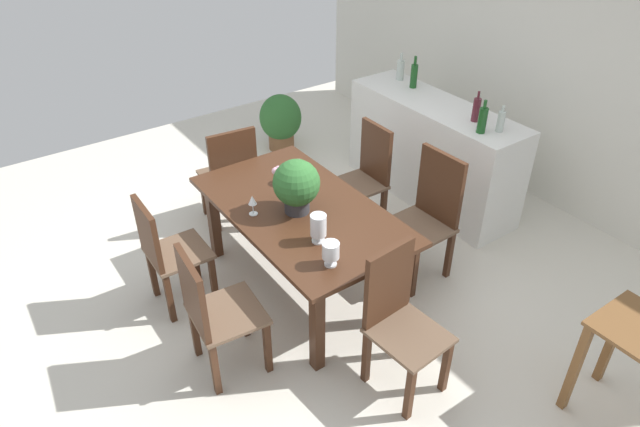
# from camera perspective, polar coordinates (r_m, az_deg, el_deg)

# --- Properties ---
(ground_plane) EXTENTS (7.04, 7.04, 0.00)m
(ground_plane) POSITION_cam_1_polar(r_m,az_deg,el_deg) (4.71, -0.40, -6.56)
(ground_plane) COLOR silver
(back_wall) EXTENTS (6.40, 0.10, 2.60)m
(back_wall) POSITION_cam_1_polar(r_m,az_deg,el_deg) (5.76, 22.01, 13.81)
(back_wall) COLOR silver
(back_wall) RESTS_ON ground
(dining_table) EXTENTS (1.75, 0.99, 0.75)m
(dining_table) POSITION_cam_1_polar(r_m,az_deg,el_deg) (4.25, -1.95, -0.53)
(dining_table) COLOR #422616
(dining_table) RESTS_ON ground
(chair_near_right) EXTENTS (0.49, 0.48, 0.97)m
(chair_near_right) POSITION_cam_1_polar(r_m,az_deg,el_deg) (3.72, -10.86, -9.46)
(chair_near_right) COLOR #422616
(chair_near_right) RESTS_ON ground
(chair_head_end) EXTENTS (0.45, 0.51, 0.96)m
(chair_head_end) POSITION_cam_1_polar(r_m,az_deg,el_deg) (5.14, -8.95, 4.24)
(chair_head_end) COLOR #422616
(chair_head_end) RESTS_ON ground
(chair_far_left) EXTENTS (0.42, 0.47, 0.99)m
(chair_far_left) POSITION_cam_1_polar(r_m,az_deg,el_deg) (5.05, 4.56, 3.97)
(chair_far_left) COLOR #422616
(chair_far_left) RESTS_ON ground
(chair_near_left) EXTENTS (0.43, 0.43, 0.94)m
(chair_near_left) POSITION_cam_1_polar(r_m,az_deg,el_deg) (4.30, -15.29, -3.53)
(chair_near_left) COLOR #422616
(chair_near_left) RESTS_ON ground
(chair_far_right) EXTENTS (0.49, 0.49, 1.05)m
(chair_far_right) POSITION_cam_1_polar(r_m,az_deg,el_deg) (4.56, 10.87, 0.29)
(chair_far_right) COLOR #422616
(chair_far_right) RESTS_ON ground
(chair_foot_end) EXTENTS (0.49, 0.45, 1.02)m
(chair_foot_end) POSITION_cam_1_polar(r_m,az_deg,el_deg) (3.63, 7.85, -10.06)
(chair_foot_end) COLOR #422616
(chair_foot_end) RESTS_ON ground
(flower_centerpiece) EXTENTS (0.34, 0.34, 0.41)m
(flower_centerpiece) POSITION_cam_1_polar(r_m,az_deg,el_deg) (4.03, -2.40, 2.92)
(flower_centerpiece) COLOR #333338
(flower_centerpiece) RESTS_ON dining_table
(crystal_vase_left) EXTENTS (0.11, 0.11, 0.18)m
(crystal_vase_left) POSITION_cam_1_polar(r_m,az_deg,el_deg) (4.45, -2.26, 4.34)
(crystal_vase_left) COLOR silver
(crystal_vase_left) RESTS_ON dining_table
(crystal_vase_center_near) EXTENTS (0.11, 0.11, 0.17)m
(crystal_vase_center_near) POSITION_cam_1_polar(r_m,az_deg,el_deg) (3.58, 1.09, -3.82)
(crystal_vase_center_near) COLOR silver
(crystal_vase_center_near) RESTS_ON dining_table
(crystal_vase_right) EXTENTS (0.11, 0.11, 0.21)m
(crystal_vase_right) POSITION_cam_1_polar(r_m,az_deg,el_deg) (3.77, -0.17, -1.27)
(crystal_vase_right) COLOR silver
(crystal_vase_right) RESTS_ON dining_table
(wine_glass) EXTENTS (0.06, 0.06, 0.15)m
(wine_glass) POSITION_cam_1_polar(r_m,az_deg,el_deg) (4.09, -6.82, 1.25)
(wine_glass) COLOR silver
(wine_glass) RESTS_ON dining_table
(kitchen_counter) EXTENTS (1.86, 0.55, 0.98)m
(kitchen_counter) POSITION_cam_1_polar(r_m,az_deg,el_deg) (5.63, 11.16, 6.15)
(kitchen_counter) COLOR silver
(kitchen_counter) RESTS_ON ground
(wine_bottle_clear) EXTENTS (0.07, 0.07, 0.28)m
(wine_bottle_clear) POSITION_cam_1_polar(r_m,az_deg,el_deg) (4.91, 16.03, 9.05)
(wine_bottle_clear) COLOR #194C1E
(wine_bottle_clear) RESTS_ON kitchen_counter
(wine_bottle_tall) EXTENTS (0.07, 0.07, 0.27)m
(wine_bottle_tall) POSITION_cam_1_polar(r_m,az_deg,el_deg) (5.11, 15.45, 10.06)
(wine_bottle_tall) COLOR #511E28
(wine_bottle_tall) RESTS_ON kitchen_counter
(wine_bottle_amber) EXTENTS (0.07, 0.07, 0.27)m
(wine_bottle_amber) POSITION_cam_1_polar(r_m,az_deg,el_deg) (5.91, 8.11, 14.16)
(wine_bottle_amber) COLOR #B2BFB7
(wine_bottle_amber) RESTS_ON kitchen_counter
(wine_bottle_green) EXTENTS (0.07, 0.07, 0.31)m
(wine_bottle_green) POSITION_cam_1_polar(r_m,az_deg,el_deg) (5.72, 9.44, 13.56)
(wine_bottle_green) COLOR #194C1E
(wine_bottle_green) RESTS_ON kitchen_counter
(wine_bottle_dark) EXTENTS (0.06, 0.06, 0.23)m
(wine_bottle_dark) POSITION_cam_1_polar(r_m,az_deg,el_deg) (4.98, 17.74, 8.85)
(wine_bottle_dark) COLOR #B2BFB7
(wine_bottle_dark) RESTS_ON kitchen_counter
(potted_plant_floor) EXTENTS (0.48, 0.48, 0.64)m
(potted_plant_floor) POSITION_cam_1_polar(r_m,az_deg,el_deg) (6.52, -3.99, 9.35)
(potted_plant_floor) COLOR brown
(potted_plant_floor) RESTS_ON ground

